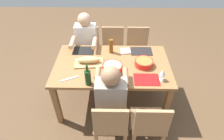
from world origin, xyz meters
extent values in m
plane|color=brown|center=(0.00, 0.00, 0.00)|extent=(8.00, 8.00, 0.00)
cube|color=olive|center=(0.00, 0.00, 0.72)|extent=(1.61, 0.96, 0.04)
cube|color=olive|center=(-0.74, -0.42, 0.35)|extent=(0.07, 0.07, 0.70)
cube|color=olive|center=(0.74, -0.42, 0.35)|extent=(0.07, 0.07, 0.70)
cube|color=olive|center=(-0.74, 0.42, 0.35)|extent=(0.07, 0.07, 0.70)
cube|color=olive|center=(0.74, 0.42, 0.35)|extent=(0.07, 0.07, 0.70)
cube|color=#A87F56|center=(-0.44, -0.72, 0.44)|extent=(0.40, 0.40, 0.03)
cube|color=#A87F56|center=(-0.44, -0.90, 0.65)|extent=(0.38, 0.04, 0.40)
cube|color=#A87F56|center=(-0.61, -0.55, 0.21)|extent=(0.04, 0.04, 0.42)
cube|color=#A87F56|center=(-0.27, -0.55, 0.21)|extent=(0.04, 0.04, 0.42)
cube|color=#A87F56|center=(-0.61, -0.89, 0.21)|extent=(0.04, 0.04, 0.42)
cube|color=#A87F56|center=(-0.27, -0.89, 0.21)|extent=(0.04, 0.04, 0.42)
cube|color=#A87F56|center=(-0.44, 0.72, 0.44)|extent=(0.40, 0.40, 0.03)
cube|color=#A87F56|center=(-0.44, 0.90, 0.65)|extent=(0.38, 0.04, 0.40)
cube|color=#A87F56|center=(-0.27, 0.55, 0.21)|extent=(0.04, 0.04, 0.42)
cube|color=#A87F56|center=(-0.61, 0.55, 0.21)|extent=(0.04, 0.04, 0.42)
cube|color=#A87F56|center=(0.00, 0.72, 0.44)|extent=(0.40, 0.40, 0.03)
cube|color=#A87F56|center=(0.00, 0.90, 0.65)|extent=(0.38, 0.04, 0.40)
cube|color=#A87F56|center=(0.17, 0.55, 0.21)|extent=(0.04, 0.04, 0.42)
cube|color=#A87F56|center=(-0.17, 0.55, 0.21)|extent=(0.04, 0.04, 0.42)
cylinder|color=#2D2D38|center=(0.08, 0.50, 0.23)|extent=(0.11, 0.11, 0.45)
cylinder|color=#2D2D38|center=(-0.08, 0.50, 0.23)|extent=(0.11, 0.11, 0.45)
cube|color=gray|center=(0.00, 0.66, 0.73)|extent=(0.34, 0.20, 0.55)
cylinder|color=#9E7251|center=(0.17, 0.39, 0.85)|extent=(0.07, 0.30, 0.07)
cylinder|color=#9E7251|center=(-0.17, 0.39, 0.85)|extent=(0.07, 0.30, 0.07)
sphere|color=#9E7251|center=(0.00, 0.66, 1.09)|extent=(0.21, 0.21, 0.21)
cube|color=#A87F56|center=(0.44, -0.72, 0.44)|extent=(0.40, 0.40, 0.03)
cube|color=#A87F56|center=(0.44, -0.90, 0.65)|extent=(0.38, 0.04, 0.40)
cube|color=#A87F56|center=(0.27, -0.55, 0.21)|extent=(0.04, 0.04, 0.42)
cube|color=#A87F56|center=(0.61, -0.55, 0.21)|extent=(0.04, 0.04, 0.42)
cube|color=#A87F56|center=(0.27, -0.89, 0.21)|extent=(0.04, 0.04, 0.42)
cube|color=#A87F56|center=(0.61, -0.89, 0.21)|extent=(0.04, 0.04, 0.42)
cylinder|color=#2D2D38|center=(0.36, -0.50, 0.23)|extent=(0.11, 0.11, 0.45)
cylinder|color=#2D2D38|center=(0.52, -0.50, 0.23)|extent=(0.11, 0.11, 0.45)
cube|color=white|center=(0.44, -0.66, 0.73)|extent=(0.34, 0.20, 0.55)
cylinder|color=tan|center=(0.27, -0.39, 0.85)|extent=(0.07, 0.30, 0.07)
cylinder|color=tan|center=(0.61, -0.39, 0.85)|extent=(0.07, 0.30, 0.07)
sphere|color=tan|center=(0.44, -0.66, 1.09)|extent=(0.21, 0.21, 0.21)
cube|color=#A87F56|center=(0.00, -0.72, 0.44)|extent=(0.40, 0.40, 0.03)
cube|color=#A87F56|center=(0.00, -0.90, 0.65)|extent=(0.38, 0.04, 0.40)
cube|color=#A87F56|center=(-0.17, -0.55, 0.21)|extent=(0.04, 0.04, 0.42)
cube|color=#A87F56|center=(0.17, -0.55, 0.21)|extent=(0.04, 0.04, 0.42)
cube|color=#A87F56|center=(-0.17, -0.89, 0.21)|extent=(0.04, 0.04, 0.42)
cube|color=#A87F56|center=(0.17, -0.89, 0.21)|extent=(0.04, 0.04, 0.42)
cylinder|color=red|center=(-0.01, 0.15, 0.79)|extent=(0.27, 0.27, 0.10)
cylinder|color=beige|center=(-0.01, 0.15, 0.82)|extent=(0.23, 0.23, 0.03)
cylinder|color=red|center=(-0.44, 0.02, 0.78)|extent=(0.25, 0.25, 0.08)
cylinder|color=orange|center=(-0.44, 0.02, 0.81)|extent=(0.22, 0.22, 0.03)
cube|color=tan|center=(0.32, 0.00, 0.75)|extent=(0.42, 0.25, 0.02)
ellipsoid|color=tan|center=(0.32, 0.00, 0.81)|extent=(0.33, 0.13, 0.09)
cylinder|color=#193819|center=(0.28, 0.41, 0.84)|extent=(0.08, 0.08, 0.20)
cylinder|color=#193819|center=(0.28, 0.41, 0.98)|extent=(0.03, 0.03, 0.09)
cylinder|color=brown|center=(0.02, -0.29, 0.85)|extent=(0.06, 0.06, 0.22)
cylinder|color=silver|center=(-0.63, 0.32, 0.74)|extent=(0.07, 0.07, 0.01)
cylinder|color=silver|center=(-0.63, 0.32, 0.78)|extent=(0.01, 0.01, 0.07)
cone|color=silver|center=(-0.63, 0.32, 0.86)|extent=(0.08, 0.08, 0.08)
cube|color=black|center=(-0.44, -0.32, 0.74)|extent=(0.32, 0.23, 0.01)
cube|color=maroon|center=(-0.44, 0.32, 0.74)|extent=(0.32, 0.23, 0.01)
cube|color=silver|center=(0.14, 0.32, 0.74)|extent=(0.02, 0.17, 0.01)
cube|color=black|center=(0.44, -0.32, 0.74)|extent=(0.32, 0.23, 0.01)
cube|color=silver|center=(-0.14, -0.32, 0.74)|extent=(0.03, 0.17, 0.01)
cube|color=silver|center=(0.54, 0.32, 0.74)|extent=(0.22, 0.12, 0.01)
cube|color=white|center=(-0.20, -0.31, 0.75)|extent=(0.16, 0.16, 0.02)
camera|label=1|loc=(-0.04, 2.11, 2.36)|focal=30.52mm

